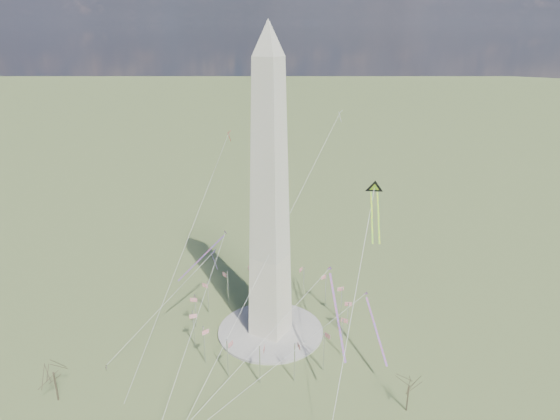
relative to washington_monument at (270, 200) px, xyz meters
The scene contains 14 objects.
ground 47.95m from the washington_monument, ahead, with size 2000.00×2000.00×0.00m, color #536532.
plaza 47.55m from the washington_monument, ahead, with size 36.00×36.00×0.80m, color #9F9B91.
washington_monument is the anchor object (origin of this frame).
flagpole_ring 40.68m from the washington_monument, 169.63° to the right, with size 54.40×54.40×13.00m.
tree_near 65.83m from the washington_monument, 16.02° to the right, with size 7.12×7.12×12.45m.
tree_far 77.69m from the washington_monument, 122.50° to the right, with size 8.06×8.06×14.11m.
person_west 71.45m from the washington_monument, 129.86° to the right, with size 0.83×0.65×1.71m, color gray.
kite_delta_black 32.12m from the washington_monument, 17.17° to the left, with size 10.43×17.19×14.14m.
kite_diamond_purple 35.41m from the washington_monument, behind, with size 1.92×2.87×8.71m.
kite_streamer_left 36.01m from the washington_monument, 19.70° to the right, with size 14.95×20.98×16.78m.
kite_streamer_mid 26.55m from the washington_monument, 154.47° to the right, with size 8.51×17.49×12.77m.
kite_streamer_right 48.38m from the washington_monument, ahead, with size 13.73×16.35×13.84m.
kite_small_red 51.55m from the washington_monument, 137.70° to the left, with size 1.29×1.82×4.57m.
kite_small_white 52.46m from the washington_monument, 86.26° to the left, with size 1.29×2.05×4.61m.
Camera 1 is at (71.97, -126.71, 99.40)m, focal length 32.00 mm.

